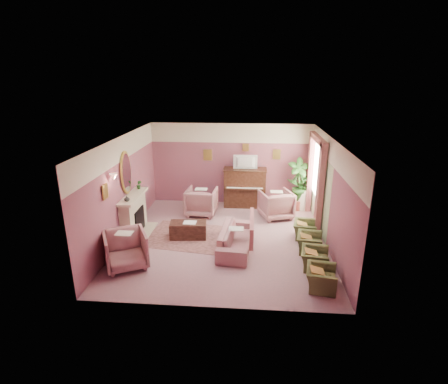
# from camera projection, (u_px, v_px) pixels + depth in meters

# --- Properties ---
(floor) EXTENTS (5.50, 6.00, 0.01)m
(floor) POSITION_uv_depth(u_px,v_px,m) (224.00, 239.00, 9.68)
(floor) COLOR gray
(floor) RESTS_ON ground
(ceiling) EXTENTS (5.50, 6.00, 0.01)m
(ceiling) POSITION_uv_depth(u_px,v_px,m) (224.00, 139.00, 8.79)
(ceiling) COLOR #EEEDCA
(ceiling) RESTS_ON wall_back
(wall_back) EXTENTS (5.50, 0.02, 2.80)m
(wall_back) POSITION_uv_depth(u_px,v_px,m) (231.00, 164.00, 12.07)
(wall_back) COLOR #734762
(wall_back) RESTS_ON floor
(wall_front) EXTENTS (5.50, 0.02, 2.80)m
(wall_front) POSITION_uv_depth(u_px,v_px,m) (211.00, 243.00, 6.40)
(wall_front) COLOR #734762
(wall_front) RESTS_ON floor
(wall_left) EXTENTS (0.02, 6.00, 2.80)m
(wall_left) POSITION_uv_depth(u_px,v_px,m) (123.00, 189.00, 9.44)
(wall_left) COLOR #734762
(wall_left) RESTS_ON floor
(wall_right) EXTENTS (0.02, 6.00, 2.80)m
(wall_right) POSITION_uv_depth(u_px,v_px,m) (330.00, 194.00, 9.02)
(wall_right) COLOR #734762
(wall_right) RESTS_ON floor
(picture_rail_band) EXTENTS (5.50, 0.01, 0.65)m
(picture_rail_band) POSITION_uv_depth(u_px,v_px,m) (231.00, 133.00, 11.72)
(picture_rail_band) COLOR beige
(picture_rail_band) RESTS_ON wall_back
(stripe_panel) EXTENTS (0.01, 3.00, 2.15)m
(stripe_panel) POSITION_uv_depth(u_px,v_px,m) (319.00, 190.00, 10.36)
(stripe_panel) COLOR #A1B385
(stripe_panel) RESTS_ON wall_right
(fireplace_surround) EXTENTS (0.30, 1.40, 1.10)m
(fireplace_surround) POSITION_uv_depth(u_px,v_px,m) (134.00, 215.00, 9.89)
(fireplace_surround) COLOR beige
(fireplace_surround) RESTS_ON floor
(fireplace_inset) EXTENTS (0.18, 0.72, 0.68)m
(fireplace_inset) POSITION_uv_depth(u_px,v_px,m) (137.00, 220.00, 9.93)
(fireplace_inset) COLOR black
(fireplace_inset) RESTS_ON floor
(fire_ember) EXTENTS (0.06, 0.54, 0.10)m
(fire_ember) POSITION_uv_depth(u_px,v_px,m) (139.00, 226.00, 9.98)
(fire_ember) COLOR orange
(fire_ember) RESTS_ON floor
(mantel_shelf) EXTENTS (0.40, 1.55, 0.07)m
(mantel_shelf) POSITION_uv_depth(u_px,v_px,m) (133.00, 196.00, 9.71)
(mantel_shelf) COLOR beige
(mantel_shelf) RESTS_ON fireplace_surround
(hearth) EXTENTS (0.55, 1.50, 0.02)m
(hearth) POSITION_uv_depth(u_px,v_px,m) (142.00, 233.00, 10.04)
(hearth) COLOR beige
(hearth) RESTS_ON floor
(mirror_frame) EXTENTS (0.04, 0.72, 1.20)m
(mirror_frame) POSITION_uv_depth(u_px,v_px,m) (126.00, 173.00, 9.50)
(mirror_frame) COLOR gold
(mirror_frame) RESTS_ON wall_left
(mirror_glass) EXTENTS (0.01, 0.60, 1.06)m
(mirror_glass) POSITION_uv_depth(u_px,v_px,m) (127.00, 173.00, 9.50)
(mirror_glass) COLOR silver
(mirror_glass) RESTS_ON wall_left
(sconce_shade) EXTENTS (0.20, 0.20, 0.16)m
(sconce_shade) POSITION_uv_depth(u_px,v_px,m) (113.00, 177.00, 8.45)
(sconce_shade) COLOR #FCA890
(sconce_shade) RESTS_ON wall_left
(piano) EXTENTS (1.40, 0.60, 1.30)m
(piano) POSITION_uv_depth(u_px,v_px,m) (245.00, 188.00, 11.97)
(piano) COLOR #371D12
(piano) RESTS_ON floor
(piano_keyshelf) EXTENTS (1.30, 0.12, 0.06)m
(piano_keyshelf) POSITION_uv_depth(u_px,v_px,m) (245.00, 189.00, 11.61)
(piano_keyshelf) COLOR #371D12
(piano_keyshelf) RESTS_ON piano
(piano_keys) EXTENTS (1.20, 0.08, 0.02)m
(piano_keys) POSITION_uv_depth(u_px,v_px,m) (245.00, 188.00, 11.60)
(piano_keys) COLOR white
(piano_keys) RESTS_ON piano
(piano_top) EXTENTS (1.45, 0.65, 0.04)m
(piano_top) POSITION_uv_depth(u_px,v_px,m) (245.00, 169.00, 11.76)
(piano_top) COLOR #371D12
(piano_top) RESTS_ON piano
(television) EXTENTS (0.80, 0.12, 0.48)m
(television) POSITION_uv_depth(u_px,v_px,m) (245.00, 161.00, 11.62)
(television) COLOR black
(television) RESTS_ON piano
(print_back_left) EXTENTS (0.30, 0.03, 0.38)m
(print_back_left) POSITION_uv_depth(u_px,v_px,m) (208.00, 155.00, 11.99)
(print_back_left) COLOR gold
(print_back_left) RESTS_ON wall_back
(print_back_right) EXTENTS (0.26, 0.03, 0.34)m
(print_back_right) POSITION_uv_depth(u_px,v_px,m) (277.00, 154.00, 11.79)
(print_back_right) COLOR gold
(print_back_right) RESTS_ON wall_back
(print_back_mid) EXTENTS (0.22, 0.03, 0.26)m
(print_back_mid) POSITION_uv_depth(u_px,v_px,m) (246.00, 147.00, 11.80)
(print_back_mid) COLOR gold
(print_back_mid) RESTS_ON wall_back
(print_left_wall) EXTENTS (0.03, 0.28, 0.36)m
(print_left_wall) POSITION_uv_depth(u_px,v_px,m) (105.00, 192.00, 8.20)
(print_left_wall) COLOR gold
(print_left_wall) RESTS_ON wall_left
(window_blind) EXTENTS (0.03, 1.40, 1.80)m
(window_blind) POSITION_uv_depth(u_px,v_px,m) (318.00, 168.00, 10.40)
(window_blind) COLOR beige
(window_blind) RESTS_ON wall_right
(curtain_left) EXTENTS (0.16, 0.34, 2.60)m
(curtain_left) POSITION_uv_depth(u_px,v_px,m) (320.00, 190.00, 9.66)
(curtain_left) COLOR #9B5256
(curtain_left) RESTS_ON floor
(curtain_right) EXTENTS (0.16, 0.34, 2.60)m
(curtain_right) POSITION_uv_depth(u_px,v_px,m) (310.00, 173.00, 11.40)
(curtain_right) COLOR #9B5256
(curtain_right) RESTS_ON floor
(pelmet) EXTENTS (0.16, 2.20, 0.16)m
(pelmet) POSITION_uv_depth(u_px,v_px,m) (318.00, 139.00, 10.13)
(pelmet) COLOR #9B5256
(pelmet) RESTS_ON wall_right
(mantel_plant) EXTENTS (0.16, 0.16, 0.28)m
(mantel_plant) POSITION_uv_depth(u_px,v_px,m) (139.00, 185.00, 10.17)
(mantel_plant) COLOR #23531D
(mantel_plant) RESTS_ON mantel_shelf
(mantel_vase) EXTENTS (0.16, 0.16, 0.16)m
(mantel_vase) POSITION_uv_depth(u_px,v_px,m) (127.00, 199.00, 9.20)
(mantel_vase) COLOR beige
(mantel_vase) RESTS_ON mantel_shelf
(area_rug) EXTENTS (2.73, 2.14, 0.01)m
(area_rug) POSITION_uv_depth(u_px,v_px,m) (192.00, 237.00, 9.82)
(area_rug) COLOR #865351
(area_rug) RESTS_ON floor
(coffee_table) EXTENTS (1.04, 0.59, 0.45)m
(coffee_table) POSITION_uv_depth(u_px,v_px,m) (188.00, 230.00, 9.72)
(coffee_table) COLOR #351C15
(coffee_table) RESTS_ON floor
(table_paper) EXTENTS (0.35, 0.28, 0.01)m
(table_paper) POSITION_uv_depth(u_px,v_px,m) (190.00, 222.00, 9.65)
(table_paper) COLOR white
(table_paper) RESTS_ON coffee_table
(sofa) EXTENTS (0.65, 1.96, 0.79)m
(sofa) POSITION_uv_depth(u_px,v_px,m) (236.00, 234.00, 9.05)
(sofa) COLOR #A77374
(sofa) RESTS_ON floor
(sofa_throw) EXTENTS (0.10, 1.48, 0.54)m
(sofa_throw) POSITION_uv_depth(u_px,v_px,m) (252.00, 228.00, 8.96)
(sofa_throw) COLOR #9B5256
(sofa_throw) RESTS_ON sofa
(floral_armchair_left) EXTENTS (0.93, 0.93, 0.97)m
(floral_armchair_left) POSITION_uv_depth(u_px,v_px,m) (201.00, 200.00, 11.28)
(floral_armchair_left) COLOR #A77374
(floral_armchair_left) RESTS_ON floor
(floral_armchair_right) EXTENTS (0.93, 0.93, 0.97)m
(floral_armchair_right) POSITION_uv_depth(u_px,v_px,m) (276.00, 203.00, 11.03)
(floral_armchair_right) COLOR #A77374
(floral_armchair_right) RESTS_ON floor
(floral_armchair_front) EXTENTS (0.93, 0.93, 0.97)m
(floral_armchair_front) POSITION_uv_depth(u_px,v_px,m) (126.00, 248.00, 8.15)
(floral_armchair_front) COLOR #A77374
(floral_armchair_front) RESTS_ON floor
(olive_chair_a) EXTENTS (0.50, 0.72, 0.62)m
(olive_chair_a) POSITION_uv_depth(u_px,v_px,m) (321.00, 275.00, 7.38)
(olive_chair_a) COLOR #505C30
(olive_chair_a) RESTS_ON floor
(olive_chair_b) EXTENTS (0.50, 0.72, 0.62)m
(olive_chair_b) POSITION_uv_depth(u_px,v_px,m) (315.00, 256.00, 8.15)
(olive_chair_b) COLOR #505C30
(olive_chair_b) RESTS_ON floor
(olive_chair_c) EXTENTS (0.50, 0.72, 0.62)m
(olive_chair_c) POSITION_uv_depth(u_px,v_px,m) (310.00, 240.00, 8.93)
(olive_chair_c) COLOR #505C30
(olive_chair_c) RESTS_ON floor
(olive_chair_d) EXTENTS (0.50, 0.72, 0.62)m
(olive_chair_d) POSITION_uv_depth(u_px,v_px,m) (305.00, 227.00, 9.71)
(olive_chair_d) COLOR #505C30
(olive_chair_d) RESTS_ON floor
(side_table) EXTENTS (0.52, 0.52, 0.70)m
(side_table) POSITION_uv_depth(u_px,v_px,m) (300.00, 199.00, 11.81)
(side_table) COLOR white
(side_table) RESTS_ON floor
(side_plant_big) EXTENTS (0.30, 0.30, 0.34)m
(side_plant_big) POSITION_uv_depth(u_px,v_px,m) (301.00, 184.00, 11.64)
(side_plant_big) COLOR #23531D
(side_plant_big) RESTS_ON side_table
(side_plant_small) EXTENTS (0.16, 0.16, 0.28)m
(side_plant_small) POSITION_uv_depth(u_px,v_px,m) (305.00, 186.00, 11.55)
(side_plant_small) COLOR #23531D
(side_plant_small) RESTS_ON side_table
(palm_pot) EXTENTS (0.34, 0.34, 0.34)m
(palm_pot) POSITION_uv_depth(u_px,v_px,m) (297.00, 205.00, 11.77)
(palm_pot) COLOR brown
(palm_pot) RESTS_ON floor
(palm_plant) EXTENTS (0.76, 0.76, 1.44)m
(palm_plant) POSITION_uv_depth(u_px,v_px,m) (299.00, 180.00, 11.49)
(palm_plant) COLOR #23531D
(palm_plant) RESTS_ON palm_pot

